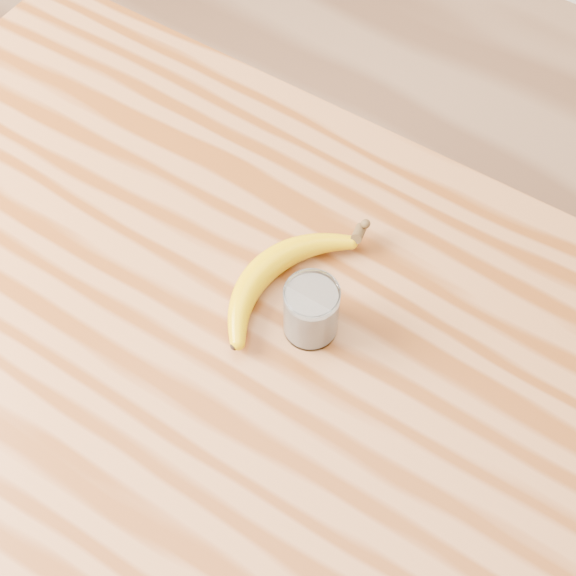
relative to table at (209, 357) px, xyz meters
The scene contains 4 objects.
room 0.58m from the table, ahead, with size 4.04×4.04×2.70m.
table is the anchor object (origin of this frame).
smoothie_glass 0.22m from the table, 23.51° to the left, with size 0.07×0.07×0.09m.
banana 0.18m from the table, 67.10° to the left, with size 0.11×0.31×0.04m, color #CB9A01, non-canonical shape.
Camera 1 is at (0.37, -0.36, 1.79)m, focal length 50.00 mm.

